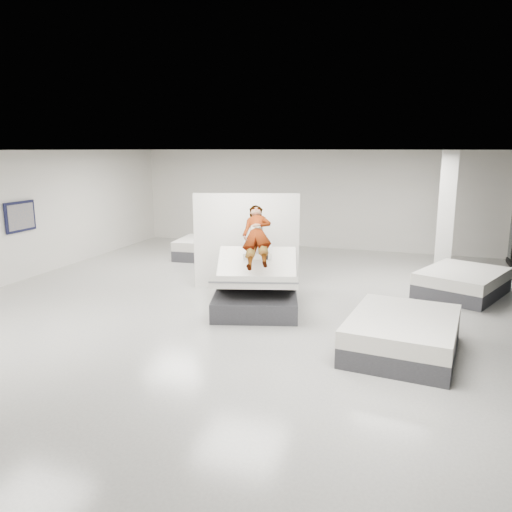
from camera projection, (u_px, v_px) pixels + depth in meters
name	position (u px, v px, depth m)	size (l,w,h in m)	color
room	(240.00, 232.00, 9.92)	(14.00, 14.04, 3.20)	beige
hero_bed	(256.00, 288.00, 10.28)	(2.19, 2.57, 1.26)	#3C3C41
person	(257.00, 244.00, 10.39)	(0.63, 0.41, 1.71)	slate
remote	(267.00, 257.00, 10.08)	(0.05, 0.14, 0.03)	black
divider_panel	(246.00, 241.00, 11.64)	(2.45, 0.11, 2.23)	white
flat_bed_right_far	(462.00, 282.00, 11.23)	(2.21, 2.48, 0.56)	#3C3C41
flat_bed_right_near	(402.00, 334.00, 8.04)	(1.84, 2.32, 0.59)	#3C3C41
flat_bed_left_far	(214.00, 249.00, 14.96)	(2.25, 1.77, 0.58)	#3C3C41
column	(446.00, 213.00, 12.85)	(0.40, 0.40, 3.20)	white
wall_poster	(20.00, 217.00, 12.23)	(0.06, 0.95, 0.75)	black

